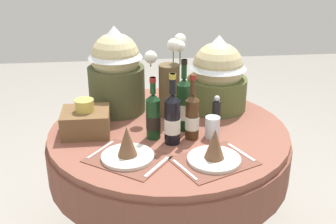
# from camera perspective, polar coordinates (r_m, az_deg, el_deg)

# --- Properties ---
(dining_table) EXTENTS (1.26, 1.26, 0.78)m
(dining_table) POSITION_cam_1_polar(r_m,az_deg,el_deg) (2.27, 0.09, -5.64)
(dining_table) COLOR brown
(dining_table) RESTS_ON ground
(place_setting_left) EXTENTS (0.43, 0.41, 0.16)m
(place_setting_left) POSITION_cam_1_polar(r_m,az_deg,el_deg) (1.90, -5.52, -5.10)
(place_setting_left) COLOR brown
(place_setting_left) RESTS_ON dining_table
(place_setting_right) EXTENTS (0.42, 0.38, 0.16)m
(place_setting_right) POSITION_cam_1_polar(r_m,az_deg,el_deg) (1.88, 6.30, -5.44)
(place_setting_right) COLOR brown
(place_setting_right) RESTS_ON dining_table
(flower_vase) EXTENTS (0.23, 0.16, 0.45)m
(flower_vase) POSITION_cam_1_polar(r_m,az_deg,el_deg) (2.29, 0.17, 4.18)
(flower_vase) COLOR brown
(flower_vase) RESTS_ON dining_table
(wine_bottle_left) EXTENTS (0.07, 0.07, 0.33)m
(wine_bottle_left) POSITION_cam_1_polar(r_m,az_deg,el_deg) (2.06, 3.31, -0.53)
(wine_bottle_left) COLOR #422814
(wine_bottle_left) RESTS_ON dining_table
(wine_bottle_centre) EXTENTS (0.08, 0.08, 0.35)m
(wine_bottle_centre) POSITION_cam_1_polar(r_m,az_deg,el_deg) (2.00, 0.62, -0.86)
(wine_bottle_centre) COLOR black
(wine_bottle_centre) RESTS_ON dining_table
(wine_bottle_right) EXTENTS (0.07, 0.07, 0.37)m
(wine_bottle_right) POSITION_cam_1_polar(r_m,az_deg,el_deg) (2.14, 2.12, 1.08)
(wine_bottle_right) COLOR #143819
(wine_bottle_right) RESTS_ON dining_table
(wine_bottle_rear) EXTENTS (0.07, 0.07, 0.32)m
(wine_bottle_rear) POSITION_cam_1_polar(r_m,az_deg,el_deg) (2.06, -2.01, -0.51)
(wine_bottle_rear) COLOR #143819
(wine_bottle_rear) RESTS_ON dining_table
(tumbler_near_right) EXTENTS (0.07, 0.07, 0.11)m
(tumbler_near_right) POSITION_cam_1_polar(r_m,az_deg,el_deg) (2.10, 6.03, -2.05)
(tumbler_near_right) COLOR silver
(tumbler_near_right) RESTS_ON dining_table
(pepper_mill) EXTENTS (0.04, 0.04, 0.19)m
(pepper_mill) POSITION_cam_1_polar(r_m,az_deg,el_deg) (2.18, 6.55, -0.23)
(pepper_mill) COLOR black
(pepper_mill) RESTS_ON dining_table
(gift_tub_back_left) EXTENTS (0.32, 0.32, 0.49)m
(gift_tub_back_left) POSITION_cam_1_polar(r_m,az_deg,el_deg) (2.36, -7.08, 6.05)
(gift_tub_back_left) COLOR #474C2D
(gift_tub_back_left) RESTS_ON dining_table
(gift_tub_back_right) EXTENTS (0.34, 0.34, 0.43)m
(gift_tub_back_right) POSITION_cam_1_polar(r_m,az_deg,el_deg) (2.40, 6.74, 5.48)
(gift_tub_back_right) COLOR #566033
(gift_tub_back_right) RESTS_ON dining_table
(woven_basket_side_left) EXTENTS (0.24, 0.21, 0.18)m
(woven_basket_side_left) POSITION_cam_1_polar(r_m,az_deg,el_deg) (2.16, -11.07, -1.15)
(woven_basket_side_left) COLOR brown
(woven_basket_side_left) RESTS_ON dining_table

